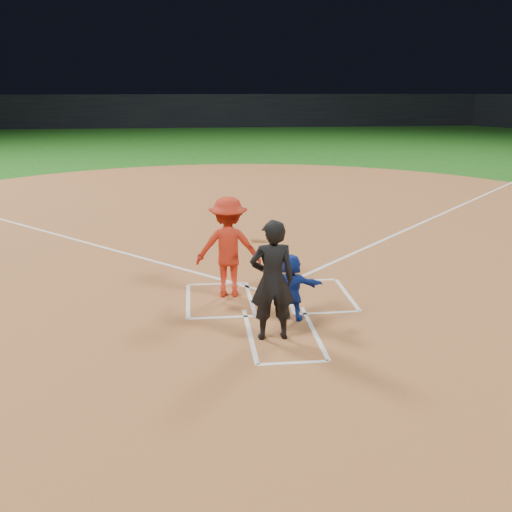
{
  "coord_description": "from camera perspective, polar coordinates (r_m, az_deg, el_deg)",
  "views": [
    {
      "loc": [
        -1.43,
        -10.48,
        4.05
      ],
      "look_at": [
        -0.3,
        -0.4,
        1.0
      ],
      "focal_mm": 40.0,
      "sensor_mm": 36.0,
      "label": 1
    }
  ],
  "objects": [
    {
      "name": "ground",
      "position": [
        11.33,
        1.29,
        -4.22
      ],
      "size": [
        120.0,
        120.0,
        0.0
      ],
      "primitive_type": "plane",
      "color": "#175314",
      "rests_on": "ground"
    },
    {
      "name": "home_plate_dirt",
      "position": [
        17.03,
        -1.41,
        2.99
      ],
      "size": [
        28.0,
        28.0,
        0.01
      ],
      "primitive_type": "cylinder",
      "color": "#975A31",
      "rests_on": "ground"
    },
    {
      "name": "stadium_wall_far",
      "position": [
        58.55,
        -5.17,
        14.26
      ],
      "size": [
        80.0,
        1.2,
        3.2
      ],
      "primitive_type": "cube",
      "color": "black",
      "rests_on": "ground"
    },
    {
      "name": "home_plate",
      "position": [
        11.32,
        1.29,
        -4.13
      ],
      "size": [
        0.6,
        0.6,
        0.02
      ],
      "primitive_type": "cylinder",
      "rotation": [
        0.0,
        0.0,
        3.14
      ],
      "color": "silver",
      "rests_on": "home_plate_dirt"
    },
    {
      "name": "catcher",
      "position": [
        10.09,
        3.51,
        -3.16
      ],
      "size": [
        1.17,
        0.52,
        1.22
      ],
      "primitive_type": "imported",
      "rotation": [
        0.0,
        0.0,
        2.99
      ],
      "color": "#132E9B",
      "rests_on": "home_plate_dirt"
    },
    {
      "name": "umpire",
      "position": [
        9.22,
        1.64,
        -2.46
      ],
      "size": [
        0.75,
        0.5,
        2.02
      ],
      "primitive_type": "imported",
      "rotation": [
        0.0,
        0.0,
        3.17
      ],
      "color": "black",
      "rests_on": "home_plate_dirt"
    },
    {
      "name": "chalk_markings",
      "position": [
        16.34,
        -1.18,
        2.43
      ],
      "size": [
        28.35,
        17.32,
        0.01
      ],
      "color": "white",
      "rests_on": "home_plate_dirt"
    },
    {
      "name": "batter_at_plate",
      "position": [
        11.16,
        -2.77,
        0.9
      ],
      "size": [
        1.5,
        0.97,
        1.99
      ],
      "color": "red",
      "rests_on": "home_plate_dirt"
    }
  ]
}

